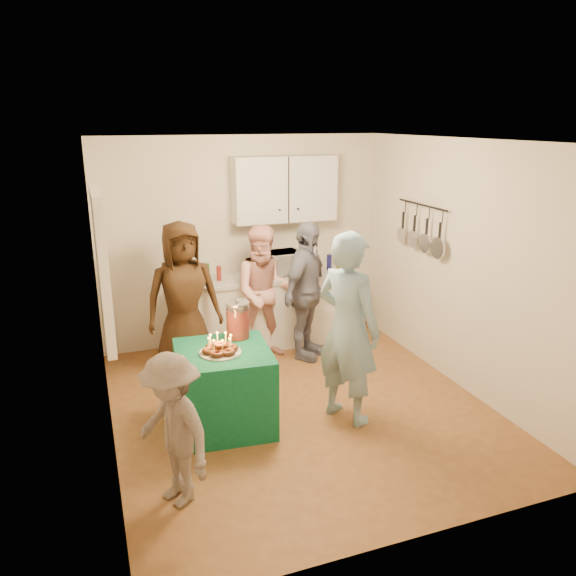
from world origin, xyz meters
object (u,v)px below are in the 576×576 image
object	(u,v)px
man_birthday	(348,328)
woman_back_right	(306,292)
punch_jar	(238,321)
microwave	(279,263)
child_near_left	(173,430)
party_table	(224,388)
woman_back_center	(265,293)
counter	(266,312)
woman_back_left	(183,298)

from	to	relation	value
man_birthday	woman_back_right	xyz separation A→B (m)	(0.18, 1.48, -0.09)
punch_jar	woman_back_right	world-z (taller)	woman_back_right
microwave	punch_jar	size ratio (longest dim) A/B	1.52
punch_jar	child_near_left	size ratio (longest dim) A/B	0.28
microwave	party_table	bearing A→B (deg)	-128.34
woman_back_right	man_birthday	bearing A→B (deg)	-139.92
woman_back_center	punch_jar	bearing A→B (deg)	-109.27
counter	child_near_left	xyz separation A→B (m)	(-1.60, -2.73, 0.17)
woman_back_center	microwave	bearing A→B (deg)	60.07
punch_jar	woman_back_center	distance (m)	1.33
microwave	woman_back_center	size ratio (longest dim) A/B	0.32
punch_jar	woman_back_center	size ratio (longest dim) A/B	0.21
counter	punch_jar	xyz separation A→B (m)	(-0.77, -1.52, 0.50)
party_table	woman_back_right	world-z (taller)	woman_back_right
punch_jar	woman_back_right	xyz separation A→B (m)	(1.09, 0.96, -0.10)
woman_back_center	woman_back_left	bearing A→B (deg)	-166.48
counter	woman_back_left	size ratio (longest dim) A/B	1.27
counter	man_birthday	distance (m)	2.11
man_birthday	woman_back_left	world-z (taller)	man_birthday
punch_jar	party_table	bearing A→B (deg)	-129.77
woman_back_right	child_near_left	world-z (taller)	woman_back_right
woman_back_left	microwave	bearing A→B (deg)	13.70
party_table	child_near_left	distance (m)	1.15
man_birthday	woman_back_left	xyz separation A→B (m)	(-1.25, 1.62, -0.06)
microwave	party_table	size ratio (longest dim) A/B	0.61
party_table	punch_jar	distance (m)	0.65
man_birthday	woman_back_left	bearing A→B (deg)	9.86
woman_back_left	woman_back_right	bearing A→B (deg)	-10.11
woman_back_center	counter	bearing A→B (deg)	80.66
counter	woman_back_center	distance (m)	0.54
punch_jar	man_birthday	xyz separation A→B (m)	(0.91, -0.53, -0.01)
child_near_left	party_table	bearing A→B (deg)	121.34
woman_back_right	child_near_left	size ratio (longest dim) A/B	1.38
woman_back_left	woman_back_center	xyz separation A→B (m)	(0.98, 0.06, -0.06)
man_birthday	party_table	bearing A→B (deg)	49.06
counter	woman_back_right	distance (m)	0.76
microwave	woman_back_left	size ratio (longest dim) A/B	0.30
counter	microwave	xyz separation A→B (m)	(0.18, 0.00, 0.62)
woman_back_left	woman_back_right	size ratio (longest dim) A/B	1.04
child_near_left	man_birthday	bearing A→B (deg)	85.53
counter	party_table	distance (m)	2.04
counter	child_near_left	size ratio (longest dim) A/B	1.84
man_birthday	woman_back_center	world-z (taller)	man_birthday
party_table	woman_back_center	xyz separation A→B (m)	(0.86, 1.42, 0.42)
punch_jar	woman_back_right	bearing A→B (deg)	41.30
woman_back_right	counter	bearing A→B (deg)	76.33
punch_jar	woman_back_right	distance (m)	1.45
child_near_left	woman_back_right	bearing A→B (deg)	112.62
punch_jar	man_birthday	distance (m)	1.05
woman_back_left	woman_back_center	world-z (taller)	woman_back_left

